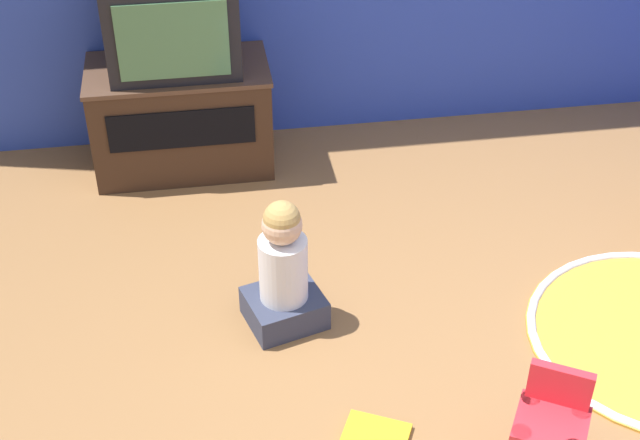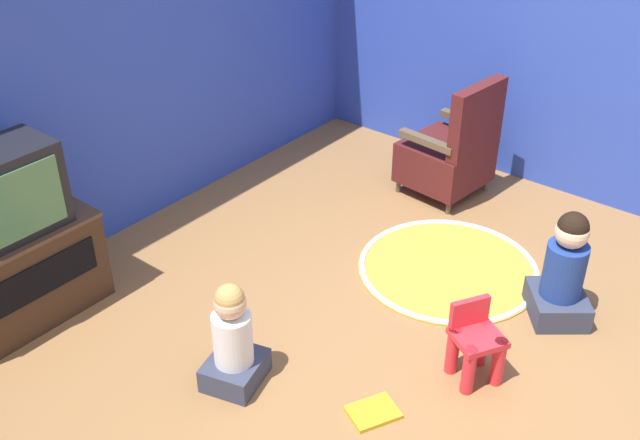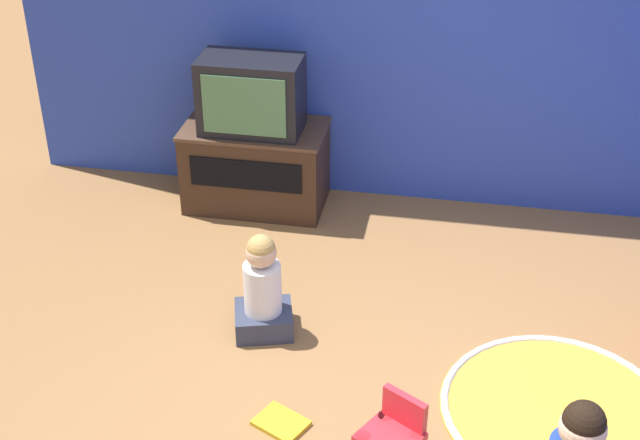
{
  "view_description": "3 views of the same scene",
  "coord_description": "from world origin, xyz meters",
  "px_view_note": "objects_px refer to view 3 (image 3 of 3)",
  "views": [
    {
      "loc": [
        -1.2,
        -2.29,
        2.69
      ],
      "look_at": [
        -0.77,
        0.47,
        0.68
      ],
      "focal_mm": 50.0,
      "sensor_mm": 36.0,
      "label": 1
    },
    {
      "loc": [
        -2.96,
        -1.56,
        2.89
      ],
      "look_at": [
        -0.39,
        0.49,
        0.85
      ],
      "focal_mm": 42.0,
      "sensor_mm": 36.0,
      "label": 2
    },
    {
      "loc": [
        0.16,
        -3.25,
        3.18
      ],
      "look_at": [
        -0.55,
        0.59,
        0.83
      ],
      "focal_mm": 50.0,
      "sensor_mm": 36.0,
      "label": 3
    }
  ],
  "objects_px": {
    "tv_cabinet": "(256,164)",
    "child_watching_center": "(263,291)",
    "television": "(251,95)",
    "book": "(281,423)"
  },
  "relations": [
    {
      "from": "tv_cabinet",
      "to": "child_watching_center",
      "type": "height_order",
      "value": "child_watching_center"
    },
    {
      "from": "television",
      "to": "book",
      "type": "height_order",
      "value": "television"
    },
    {
      "from": "tv_cabinet",
      "to": "television",
      "type": "height_order",
      "value": "television"
    },
    {
      "from": "child_watching_center",
      "to": "television",
      "type": "bearing_deg",
      "value": 90.06
    },
    {
      "from": "tv_cabinet",
      "to": "book",
      "type": "bearing_deg",
      "value": -73.02
    },
    {
      "from": "child_watching_center",
      "to": "book",
      "type": "xyz_separation_m",
      "value": [
        0.26,
        -0.73,
        -0.26
      ]
    },
    {
      "from": "tv_cabinet",
      "to": "child_watching_center",
      "type": "distance_m",
      "value": 1.47
    },
    {
      "from": "television",
      "to": "book",
      "type": "bearing_deg",
      "value": -72.7
    },
    {
      "from": "book",
      "to": "tv_cabinet",
      "type": "bearing_deg",
      "value": -46.59
    },
    {
      "from": "tv_cabinet",
      "to": "child_watching_center",
      "type": "xyz_separation_m",
      "value": [
        0.39,
        -1.41,
        -0.03
      ]
    }
  ]
}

